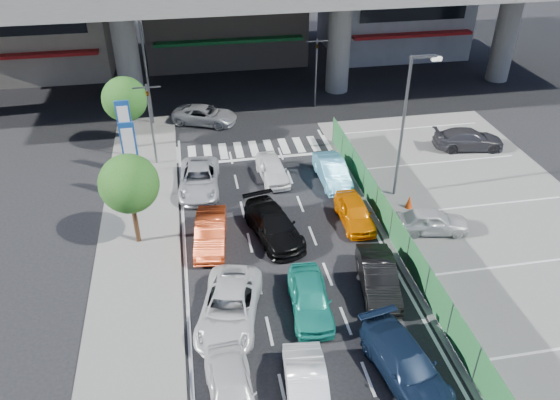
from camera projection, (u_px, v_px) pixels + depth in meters
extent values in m
plane|color=black|center=(293.00, 278.00, 24.79)|extent=(120.00, 120.00, 0.00)
cube|color=slate|center=(495.00, 227.00, 28.08)|extent=(12.00, 28.00, 0.06)
cube|color=slate|center=(139.00, 241.00, 27.02)|extent=(4.00, 30.00, 0.12)
cylinder|color=slate|center=(126.00, 53.00, 39.64)|extent=(1.80, 1.80, 8.00)
cylinder|color=slate|center=(339.00, 41.00, 42.04)|extent=(1.80, 1.80, 8.00)
cylinder|color=slate|center=(506.00, 32.00, 44.14)|extent=(1.80, 1.80, 8.00)
cube|color=#B11517|center=(29.00, 54.00, 43.15)|extent=(10.80, 1.60, 0.25)
cube|color=#14682C|center=(229.00, 40.00, 46.37)|extent=(12.60, 1.60, 0.25)
cube|color=#B11517|center=(411.00, 34.00, 47.94)|extent=(10.80, 1.60, 0.25)
cylinder|color=#595B60|center=(152.00, 126.00, 32.39)|extent=(0.14, 0.14, 5.20)
cube|color=#595B60|center=(146.00, 87.00, 31.09)|extent=(1.60, 0.08, 0.08)
imported|color=black|center=(147.00, 92.00, 31.25)|extent=(0.26, 1.24, 0.50)
cylinder|color=#595B60|center=(316.00, 74.00, 39.94)|extent=(0.14, 0.14, 5.20)
cube|color=#595B60|center=(317.00, 41.00, 38.64)|extent=(1.60, 0.08, 0.08)
imported|color=black|center=(317.00, 45.00, 38.80)|extent=(0.26, 1.24, 0.50)
cylinder|color=#595B60|center=(402.00, 130.00, 28.64)|extent=(0.16, 0.16, 8.00)
cube|color=#595B60|center=(423.00, 57.00, 26.63)|extent=(1.40, 0.15, 0.15)
cube|color=silver|center=(436.00, 59.00, 26.81)|extent=(0.50, 0.22, 0.18)
cylinder|color=#595B60|center=(146.00, 70.00, 36.56)|extent=(0.16, 0.16, 8.00)
cube|color=#595B60|center=(148.00, 9.00, 34.54)|extent=(1.40, 0.15, 0.15)
cube|color=silver|center=(159.00, 11.00, 34.72)|extent=(0.50, 0.22, 0.18)
cylinder|color=#595B60|center=(135.00, 183.00, 29.74)|extent=(0.10, 0.10, 2.20)
cube|color=navy|center=(130.00, 149.00, 28.60)|extent=(0.80, 0.12, 3.00)
cube|color=white|center=(130.00, 149.00, 28.55)|extent=(0.60, 0.02, 2.40)
cylinder|color=#595B60|center=(131.00, 158.00, 32.16)|extent=(0.10, 0.10, 2.20)
cube|color=navy|center=(125.00, 125.00, 31.03)|extent=(0.80, 0.12, 3.00)
cube|color=white|center=(125.00, 126.00, 30.97)|extent=(0.60, 0.02, 2.40)
cylinder|color=#382314|center=(136.00, 223.00, 26.40)|extent=(0.24, 0.24, 2.40)
sphere|color=#1A4714|center=(129.00, 184.00, 25.21)|extent=(2.80, 2.80, 2.80)
cylinder|color=#382314|center=(130.00, 131.00, 34.98)|extent=(0.24, 0.24, 2.40)
sphere|color=#1A4714|center=(124.00, 99.00, 33.79)|extent=(2.80, 2.80, 2.80)
imported|color=silver|center=(231.00, 390.00, 18.83)|extent=(1.82, 4.12, 1.38)
imported|color=white|center=(307.00, 391.00, 18.82)|extent=(1.78, 4.13, 1.32)
imported|color=#101D34|center=(406.00, 364.00, 19.80)|extent=(2.69, 4.92, 1.35)
imported|color=silver|center=(229.00, 307.00, 22.22)|extent=(3.45, 5.38, 1.38)
imported|color=teal|center=(310.00, 298.00, 22.70)|extent=(1.93, 4.16, 1.38)
imported|color=black|center=(378.00, 277.00, 23.80)|extent=(2.10, 4.37, 1.38)
imported|color=red|center=(211.00, 233.00, 26.60)|extent=(1.89, 4.25, 1.35)
imported|color=black|center=(274.00, 225.00, 27.12)|extent=(2.91, 5.03, 1.37)
imported|color=orange|center=(355.00, 212.00, 28.16)|extent=(1.54, 3.76, 1.28)
imported|color=#B1B3B9|center=(199.00, 179.00, 30.94)|extent=(2.61, 4.96, 1.33)
imported|color=white|center=(273.00, 169.00, 31.95)|extent=(1.76, 3.83, 1.27)
imported|color=#4FA7CF|center=(332.00, 172.00, 31.64)|extent=(1.50, 4.15, 1.36)
imported|color=#9C9DA3|center=(205.00, 115.00, 38.51)|extent=(4.99, 3.70, 1.26)
imported|color=silver|center=(432.00, 221.00, 27.41)|extent=(3.85, 2.10, 1.24)
imported|color=#323136|center=(469.00, 139.00, 35.13)|extent=(4.71, 2.47, 1.30)
cone|color=#E5410C|center=(409.00, 202.00, 29.40)|extent=(0.50, 0.50, 0.75)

